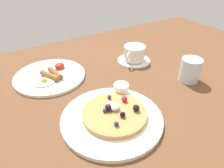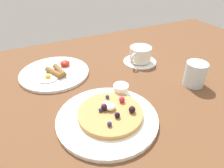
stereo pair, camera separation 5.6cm
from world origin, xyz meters
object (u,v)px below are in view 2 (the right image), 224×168
at_px(pancake_plate, 107,118).
at_px(water_glass, 195,74).
at_px(syrup_ramekin, 121,89).
at_px(coffee_cup, 140,54).
at_px(coffee_saucer, 140,61).
at_px(breakfast_plate, 55,73).

bearing_deg(pancake_plate, water_glass, 5.35).
bearing_deg(pancake_plate, syrup_ramekin, 42.52).
height_order(pancake_plate, coffee_cup, coffee_cup).
bearing_deg(coffee_cup, water_glass, -70.80).
distance_m(syrup_ramekin, coffee_cup, 0.26).
bearing_deg(coffee_saucer, syrup_ramekin, -135.94).
bearing_deg(water_glass, breakfast_plate, 146.20).
distance_m(pancake_plate, coffee_saucer, 0.37).
height_order(coffee_cup, water_glass, water_glass).
height_order(syrup_ramekin, water_glass, water_glass).
bearing_deg(breakfast_plate, pancake_plate, -76.70).
bearing_deg(syrup_ramekin, coffee_cup, 44.15).
bearing_deg(coffee_cup, coffee_saucer, 28.39).
height_order(breakfast_plate, water_glass, water_glass).
relative_size(pancake_plate, coffee_cup, 2.51).
height_order(pancake_plate, syrup_ramekin, syrup_ramekin).
relative_size(pancake_plate, syrup_ramekin, 5.78).
xyz_separation_m(breakfast_plate, coffee_saucer, (0.34, -0.06, -0.00)).
xyz_separation_m(pancake_plate, water_glass, (0.35, 0.03, 0.04)).
height_order(breakfast_plate, coffee_cup, coffee_cup).
bearing_deg(breakfast_plate, coffee_saucer, -9.45).
bearing_deg(syrup_ramekin, coffee_saucer, 44.06).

